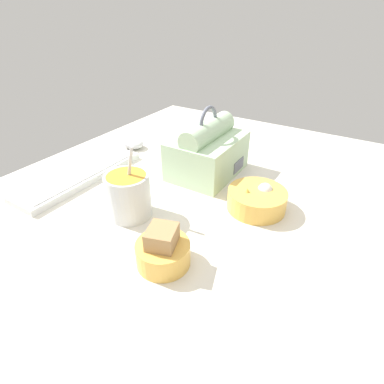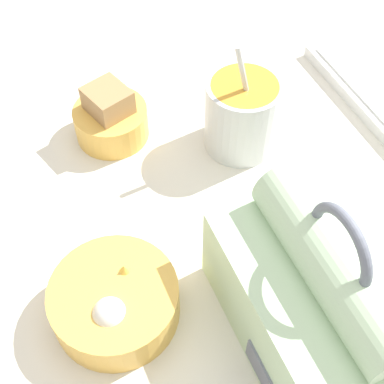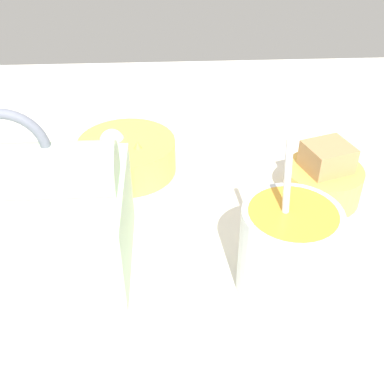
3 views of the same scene
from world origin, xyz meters
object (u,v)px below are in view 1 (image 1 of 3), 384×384
(bento_bowl_snacks, at_px, (256,199))
(computer_mouse, at_px, (133,143))
(bento_bowl_sandwich, at_px, (163,251))
(lunch_bag, at_px, (207,151))
(keyboard, at_px, (80,175))
(soup_cup, at_px, (129,195))

(bento_bowl_snacks, height_order, computer_mouse, bento_bowl_snacks)
(bento_bowl_sandwich, distance_m, computer_mouse, 0.56)
(lunch_bag, height_order, bento_bowl_snacks, lunch_bag)
(bento_bowl_sandwich, bearing_deg, bento_bowl_snacks, -16.95)
(lunch_bag, bearing_deg, bento_bowl_snacks, -116.73)
(lunch_bag, xyz_separation_m, bento_bowl_snacks, (-0.09, -0.19, -0.04))
(bento_bowl_sandwich, height_order, computer_mouse, bento_bowl_sandwich)
(bento_bowl_snacks, distance_m, computer_mouse, 0.51)
(keyboard, xyz_separation_m, computer_mouse, (0.24, 0.02, 0.01))
(bento_bowl_sandwich, bearing_deg, keyboard, 70.51)
(bento_bowl_snacks, xyz_separation_m, computer_mouse, (0.12, 0.49, -0.01))
(keyboard, height_order, soup_cup, soup_cup)
(soup_cup, relative_size, computer_mouse, 2.26)
(keyboard, xyz_separation_m, soup_cup, (-0.06, -0.24, 0.04))
(soup_cup, bearing_deg, bento_bowl_sandwich, -118.19)
(lunch_bag, xyz_separation_m, soup_cup, (-0.27, 0.05, -0.01))
(keyboard, bearing_deg, soup_cup, -103.13)
(keyboard, bearing_deg, computer_mouse, 3.59)
(bento_bowl_sandwich, bearing_deg, computer_mouse, 47.29)
(lunch_bag, height_order, computer_mouse, lunch_bag)
(lunch_bag, bearing_deg, keyboard, 126.97)
(bento_bowl_sandwich, xyz_separation_m, bento_bowl_snacks, (0.26, -0.08, -0.00))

